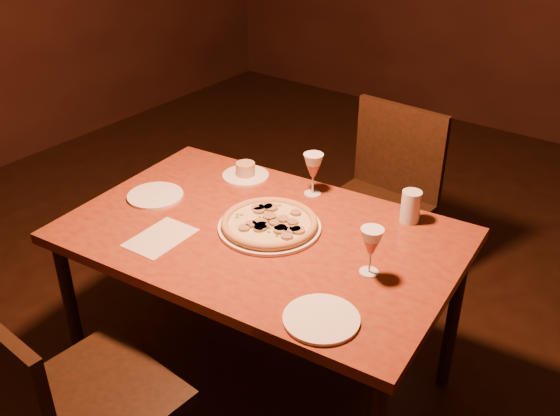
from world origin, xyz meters
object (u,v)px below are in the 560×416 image
Objects in this scene: dining_table at (262,247)px; pizza_plate at (269,224)px; chair_near at (65,407)px; chair_far at (381,197)px.

pizza_plate is at bearing 62.61° from dining_table.
dining_table is at bearing 89.35° from chair_near.
chair_far is 0.83m from pizza_plate.
chair_far reaches higher than pizza_plate.
pizza_plate is (0.01, 0.03, 0.09)m from dining_table.
chair_near is 1.65m from chair_far.
chair_far is (0.11, 1.65, -0.01)m from chair_near.
pizza_plate is at bearing -89.47° from chair_far.
chair_far is at bearing 81.65° from dining_table.
chair_near reaches higher than dining_table.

